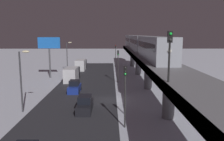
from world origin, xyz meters
name	(u,v)px	position (x,y,z in m)	size (l,w,h in m)	color
ground_plane	(108,100)	(0.00, 0.00, 0.00)	(240.00, 240.00, 0.00)	silver
avenue_asphalt	(79,100)	(4.27, 0.00, 0.00)	(11.00, 86.43, 0.01)	#28282D
elevated_railway	(156,66)	(-6.88, 0.00, 5.00)	(5.00, 86.43, 5.81)	slate
subway_train	(139,43)	(-6.97, -20.87, 7.59)	(2.94, 55.47, 3.40)	#999EA8
rail_signal	(170,48)	(-4.95, 14.64, 8.54)	(0.36, 0.41, 4.00)	black
sedan_blue	(75,87)	(5.67, -4.99, 0.78)	(1.91, 4.11, 1.97)	navy
sedan_black	(85,105)	(2.87, 4.72, 0.80)	(1.80, 4.53, 1.97)	black
box_truck	(81,65)	(7.67, -29.36, 1.35)	(2.40, 7.40, 2.80)	black
delivery_van	(72,74)	(7.67, -14.57, 1.35)	(2.40, 7.40, 2.80)	black
traffic_light_near	(125,88)	(-1.83, 9.89, 4.20)	(0.32, 0.44, 6.40)	#2D2D2D
traffic_light_mid	(118,62)	(-1.83, -12.44, 4.20)	(0.32, 0.44, 6.40)	#2D2D2D
traffic_light_far	(116,53)	(-1.83, -34.77, 4.20)	(0.32, 0.44, 6.40)	#2D2D2D
commercial_billboard	(49,47)	(13.00, -17.63, 6.83)	(4.80, 0.36, 8.90)	#4C4C51
street_lamp_near	(22,74)	(10.35, 5.00, 4.81)	(1.35, 0.44, 7.65)	#38383D
street_lamp_far	(68,53)	(10.35, -25.00, 4.81)	(1.35, 0.44, 7.65)	#38383D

